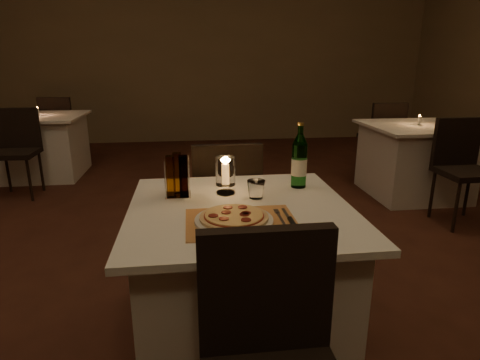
{
  "coord_description": "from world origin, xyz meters",
  "views": [
    {
      "loc": [
        -0.12,
        -2.05,
        1.38
      ],
      "look_at": [
        0.1,
        -0.35,
        0.86
      ],
      "focal_mm": 30.0,
      "sensor_mm": 36.0,
      "label": 1
    }
  ],
  "objects": [
    {
      "name": "neighbor_candle_left",
      "position": [
        -1.9,
        2.99,
        0.79
      ],
      "size": [
        0.03,
        0.03,
        0.11
      ],
      "color": "white",
      "rests_on": "neighbor_table_left"
    },
    {
      "name": "neighbor_chair_lb",
      "position": [
        -1.9,
        3.71,
        0.55
      ],
      "size": [
        0.42,
        0.42,
        0.9
      ],
      "color": "black",
      "rests_on": "ground"
    },
    {
      "name": "tumbler",
      "position": [
        0.19,
        -0.26,
        0.78
      ],
      "size": [
        0.09,
        0.09,
        0.09
      ],
      "primitive_type": null,
      "color": "white",
      "rests_on": "main_table"
    },
    {
      "name": "neighbor_table_left",
      "position": [
        -1.9,
        2.99,
        0.37
      ],
      "size": [
        1.0,
        1.0,
        0.74
      ],
      "color": "white",
      "rests_on": "ground"
    },
    {
      "name": "chair_near",
      "position": [
        0.1,
        -1.08,
        0.55
      ],
      "size": [
        0.42,
        0.42,
        0.9
      ],
      "color": "black",
      "rests_on": "ground"
    },
    {
      "name": "wall_back",
      "position": [
        0.0,
        5.01,
        1.5
      ],
      "size": [
        8.0,
        0.02,
        3.0
      ],
      "primitive_type": "cube",
      "color": "olive",
      "rests_on": "ground"
    },
    {
      "name": "neighbor_table_right",
      "position": [
        2.19,
        1.74,
        0.37
      ],
      "size": [
        1.0,
        1.0,
        0.74
      ],
      "color": "white",
      "rests_on": "ground"
    },
    {
      "name": "chair_far",
      "position": [
        0.1,
        0.35,
        0.55
      ],
      "size": [
        0.42,
        0.42,
        0.9
      ],
      "color": "black",
      "rests_on": "ground"
    },
    {
      "name": "knife",
      "position": [
        0.28,
        -0.58,
        0.75
      ],
      "size": [
        0.02,
        0.22,
        0.01
      ],
      "color": "black",
      "rests_on": "placemat"
    },
    {
      "name": "neighbor_chair_rb",
      "position": [
        2.19,
        2.45,
        0.55
      ],
      "size": [
        0.42,
        0.42,
        0.9
      ],
      "color": "black",
      "rests_on": "ground"
    },
    {
      "name": "floor",
      "position": [
        0.0,
        0.0,
        -0.01
      ],
      "size": [
        8.0,
        10.0,
        0.02
      ],
      "primitive_type": "cube",
      "color": "#462116",
      "rests_on": "ground"
    },
    {
      "name": "neighbor_candle_right",
      "position": [
        2.19,
        1.74,
        0.79
      ],
      "size": [
        0.03,
        0.03,
        0.11
      ],
      "color": "white",
      "rests_on": "neighbor_table_right"
    },
    {
      "name": "cruet_caddy",
      "position": [
        -0.18,
        -0.19,
        0.84
      ],
      "size": [
        0.12,
        0.12,
        0.21
      ],
      "color": "white",
      "rests_on": "main_table"
    },
    {
      "name": "plate",
      "position": [
        0.05,
        -0.55,
        0.75
      ],
      "size": [
        0.32,
        0.32,
        0.01
      ],
      "primitive_type": "cylinder",
      "color": "white",
      "rests_on": "placemat"
    },
    {
      "name": "fork",
      "position": [
        0.24,
        -0.52,
        0.75
      ],
      "size": [
        0.02,
        0.18,
        0.0
      ],
      "color": "silver",
      "rests_on": "placemat"
    },
    {
      "name": "hurricane_candle",
      "position": [
        0.05,
        -0.17,
        0.85
      ],
      "size": [
        0.1,
        0.1,
        0.19
      ],
      "color": "white",
      "rests_on": "main_table"
    },
    {
      "name": "water_bottle",
      "position": [
        0.44,
        -0.11,
        0.87
      ],
      "size": [
        0.08,
        0.08,
        0.33
      ],
      "color": "#5EAC5C",
      "rests_on": "main_table"
    },
    {
      "name": "neighbor_chair_ra",
      "position": [
        2.19,
        1.03,
        0.55
      ],
      "size": [
        0.42,
        0.42,
        0.9
      ],
      "color": "black",
      "rests_on": "ground"
    },
    {
      "name": "main_table",
      "position": [
        0.1,
        -0.37,
        0.37
      ],
      "size": [
        1.0,
        1.0,
        0.74
      ],
      "color": "white",
      "rests_on": "ground"
    },
    {
      "name": "neighbor_chair_la",
      "position": [
        -1.9,
        2.28,
        0.55
      ],
      "size": [
        0.42,
        0.42,
        0.9
      ],
      "color": "black",
      "rests_on": "ground"
    },
    {
      "name": "placemat",
      "position": [
        0.08,
        -0.55,
        0.74
      ],
      "size": [
        0.45,
        0.34,
        0.0
      ],
      "primitive_type": "cube",
      "color": "#B8783F",
      "rests_on": "main_table"
    },
    {
      "name": "pizza",
      "position": [
        0.05,
        -0.55,
        0.77
      ],
      "size": [
        0.28,
        0.28,
        0.02
      ],
      "color": "#D8B77F",
      "rests_on": "plate"
    }
  ]
}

